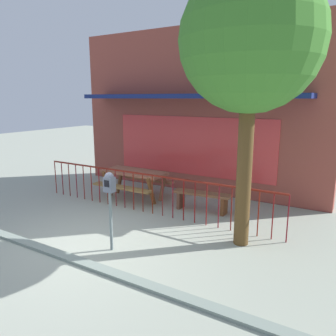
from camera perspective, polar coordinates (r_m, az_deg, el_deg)
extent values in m
plane|color=#9DA493|center=(6.58, -13.66, -12.68)|extent=(40.00, 40.00, 0.00)
cube|color=maroon|center=(10.07, 4.60, -3.59)|extent=(7.69, 0.54, 0.01)
cube|color=#964338|center=(9.70, 4.84, 9.89)|extent=(7.69, 0.50, 4.70)
cube|color=#D83838|center=(9.56, 4.04, 3.85)|extent=(5.00, 0.02, 1.70)
cube|color=navy|center=(9.06, 2.85, 12.44)|extent=(6.54, 0.92, 0.12)
cube|color=maroon|center=(7.72, -3.65, -1.16)|extent=(6.46, 0.04, 0.04)
cylinder|color=maroon|center=(9.98, -19.07, -1.56)|extent=(0.02, 0.02, 0.95)
cylinder|color=maroon|center=(9.77, -18.00, -1.77)|extent=(0.02, 0.02, 0.95)
cylinder|color=maroon|center=(9.57, -16.89, -1.99)|extent=(0.02, 0.02, 0.95)
cylinder|color=maroon|center=(9.37, -15.73, -2.22)|extent=(0.02, 0.02, 0.95)
cylinder|color=maroon|center=(9.17, -14.52, -2.45)|extent=(0.02, 0.02, 0.95)
cylinder|color=maroon|center=(8.98, -13.26, -2.70)|extent=(0.02, 0.02, 0.95)
cylinder|color=maroon|center=(8.79, -11.94, -2.96)|extent=(0.02, 0.02, 0.95)
cylinder|color=maroon|center=(8.60, -10.57, -3.22)|extent=(0.02, 0.02, 0.95)
cylinder|color=maroon|center=(8.42, -9.13, -3.50)|extent=(0.02, 0.02, 0.95)
cylinder|color=maroon|center=(8.25, -7.63, -3.79)|extent=(0.02, 0.02, 0.95)
cylinder|color=maroon|center=(8.09, -6.07, -4.08)|extent=(0.02, 0.02, 0.95)
cylinder|color=maroon|center=(7.92, -4.44, -4.38)|extent=(0.02, 0.02, 0.95)
cylinder|color=maroon|center=(7.77, -2.74, -4.69)|extent=(0.02, 0.02, 0.95)
cylinder|color=maroon|center=(7.63, -0.98, -5.01)|extent=(0.02, 0.02, 0.95)
cylinder|color=maroon|center=(7.49, 0.85, -5.34)|extent=(0.02, 0.02, 0.95)
cylinder|color=maroon|center=(7.36, 2.75, -5.67)|extent=(0.02, 0.02, 0.95)
cylinder|color=maroon|center=(7.24, 4.72, -6.01)|extent=(0.02, 0.02, 0.95)
cylinder|color=maroon|center=(7.12, 6.76, -6.35)|extent=(0.02, 0.02, 0.95)
cylinder|color=maroon|center=(7.02, 8.86, -6.70)|extent=(0.02, 0.02, 0.95)
cylinder|color=maroon|center=(6.93, 11.03, -7.04)|extent=(0.02, 0.02, 0.95)
cylinder|color=maroon|center=(6.84, 13.25, -7.38)|extent=(0.02, 0.02, 0.95)
cylinder|color=maroon|center=(6.77, 15.53, -7.72)|extent=(0.02, 0.02, 0.95)
cylinder|color=maroon|center=(6.71, 17.86, -8.06)|extent=(0.02, 0.02, 0.95)
cylinder|color=maroon|center=(6.66, 20.23, -8.38)|extent=(0.02, 0.02, 0.95)
cube|color=#955840|center=(8.95, -5.92, -0.74)|extent=(1.80, 0.77, 0.07)
cube|color=olive|center=(8.60, -8.07, -3.38)|extent=(1.80, 0.27, 0.05)
cube|color=brown|center=(9.45, -3.90, -1.87)|extent=(1.80, 0.27, 0.05)
cube|color=brown|center=(9.28, -10.57, -2.77)|extent=(0.07, 0.35, 0.78)
cube|color=brown|center=(9.69, -8.40, -2.05)|extent=(0.07, 0.35, 0.78)
cube|color=brown|center=(8.41, -2.96, -4.14)|extent=(0.07, 0.35, 0.78)
cube|color=brown|center=(8.86, -0.95, -3.27)|extent=(0.07, 0.35, 0.78)
cube|color=brown|center=(7.99, 5.96, -4.46)|extent=(1.43, 0.46, 0.06)
cube|color=brown|center=(8.25, 2.23, -5.51)|extent=(0.08, 0.29, 0.45)
cube|color=brown|center=(7.90, 9.78, -6.48)|extent=(0.08, 0.29, 0.45)
cylinder|color=slate|center=(6.03, -9.96, -9.17)|extent=(0.06, 0.06, 1.10)
cube|color=slate|center=(5.82, -10.21, -2.86)|extent=(0.18, 0.14, 0.27)
sphere|color=slate|center=(5.78, -10.26, -1.57)|extent=(0.17, 0.17, 0.17)
cube|color=black|center=(5.75, -10.70, -2.71)|extent=(0.11, 0.01, 0.12)
cylinder|color=brown|center=(6.09, 13.23, 0.20)|extent=(0.28, 0.28, 3.00)
sphere|color=#3D7C2A|center=(6.04, 14.29, 20.82)|extent=(2.45, 2.45, 2.45)
cube|color=gray|center=(6.19, -17.96, -14.60)|extent=(10.77, 0.20, 0.11)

